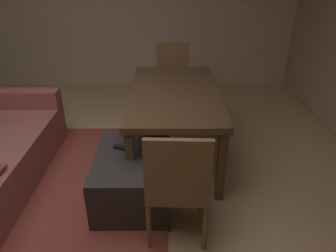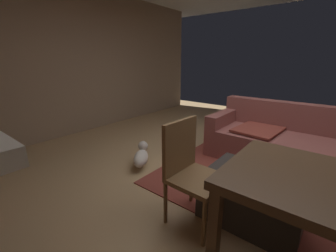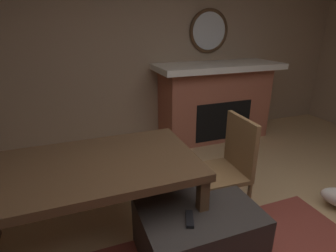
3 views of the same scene
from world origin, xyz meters
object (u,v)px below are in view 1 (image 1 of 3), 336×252
object	(u,v)px
tv_remote	(122,148)
dining_table	(174,98)
dining_chair_east	(173,74)
dining_chair_west	(178,182)
ottoman_coffee_table	(134,177)

from	to	relation	value
tv_remote	dining_table	size ratio (longest dim) A/B	0.10
tv_remote	dining_chair_east	size ratio (longest dim) A/B	0.17
dining_table	dining_chair_west	distance (m)	1.21
dining_chair_east	tv_remote	bearing A→B (deg)	165.55
ottoman_coffee_table	dining_table	xyz separation A→B (m)	(0.73, -0.37, 0.44)
tv_remote	dining_chair_west	world-z (taller)	dining_chair_west
dining_table	tv_remote	bearing A→B (deg)	142.91
tv_remote	dining_table	world-z (taller)	dining_table
dining_chair_west	dining_chair_east	xyz separation A→B (m)	(2.41, -0.01, 0.00)
tv_remote	dining_chair_west	distance (m)	0.75
dining_chair_west	dining_table	bearing A→B (deg)	-0.17
dining_table	ottoman_coffee_table	bearing A→B (deg)	153.27
tv_remote	ottoman_coffee_table	bearing A→B (deg)	-118.57
ottoman_coffee_table	dining_chair_west	distance (m)	0.67
tv_remote	dining_table	distance (m)	0.80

